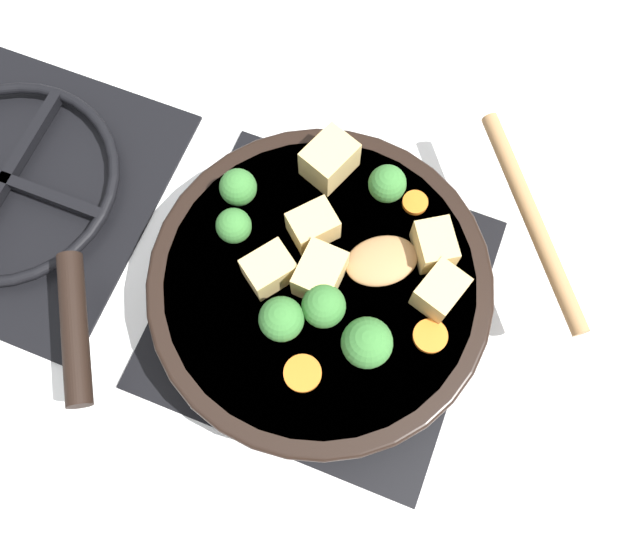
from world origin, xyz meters
name	(u,v)px	position (x,y,z in m)	size (l,w,h in m)	color
ground_plane	(320,303)	(0.00, 0.00, 0.00)	(2.40, 2.40, 0.00)	white
front_burner_grate	(320,300)	(0.00, 0.00, 0.01)	(0.31, 0.31, 0.03)	black
rear_burner_grate	(10,183)	(0.00, 0.36, 0.01)	(0.31, 0.31, 0.03)	black
skillet_pan	(318,287)	(0.00, 0.00, 0.05)	(0.35, 0.40, 0.05)	black
wooden_spoon	(467,237)	(0.09, -0.11, 0.08)	(0.22, 0.23, 0.02)	#A87A4C
tofu_cube_center_large	(440,291)	(0.02, -0.10, 0.09)	(0.04, 0.03, 0.03)	#DBB770
tofu_cube_near_handle	(330,160)	(0.11, 0.03, 0.09)	(0.05, 0.04, 0.04)	#DBB770
tofu_cube_east_chunk	(313,226)	(0.04, 0.02, 0.09)	(0.04, 0.03, 0.03)	#DBB770
tofu_cube_west_chunk	(269,270)	(-0.01, 0.04, 0.09)	(0.04, 0.03, 0.03)	#DBB770
tofu_cube_back_piece	(316,269)	(0.00, 0.00, 0.09)	(0.05, 0.04, 0.04)	#DBB770
tofu_cube_front_piece	(434,245)	(0.06, -0.09, 0.09)	(0.04, 0.03, 0.03)	#DBB770
broccoli_floret_near_spoon	(324,306)	(-0.03, -0.01, 0.10)	(0.04, 0.04, 0.05)	#709956
broccoli_floret_center_top	(234,226)	(0.01, 0.09, 0.10)	(0.03, 0.03, 0.04)	#709956
broccoli_floret_east_rim	(238,188)	(0.05, 0.10, 0.10)	(0.03, 0.03, 0.04)	#709956
broccoli_floret_west_rim	(367,343)	(-0.05, -0.06, 0.10)	(0.04, 0.04, 0.05)	#709956
broccoli_floret_north_edge	(281,319)	(-0.05, 0.01, 0.10)	(0.04, 0.04, 0.05)	#709956
broccoli_floret_south_cluster	(387,184)	(0.10, -0.03, 0.10)	(0.04, 0.04, 0.04)	#709956
carrot_slice_orange_thin	(430,336)	(-0.01, -0.11, 0.08)	(0.03, 0.03, 0.01)	orange
carrot_slice_near_center	(303,373)	(-0.09, -0.02, 0.08)	(0.03, 0.03, 0.01)	orange
carrot_slice_edge_slice	(415,203)	(0.10, -0.06, 0.08)	(0.02, 0.02, 0.01)	orange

